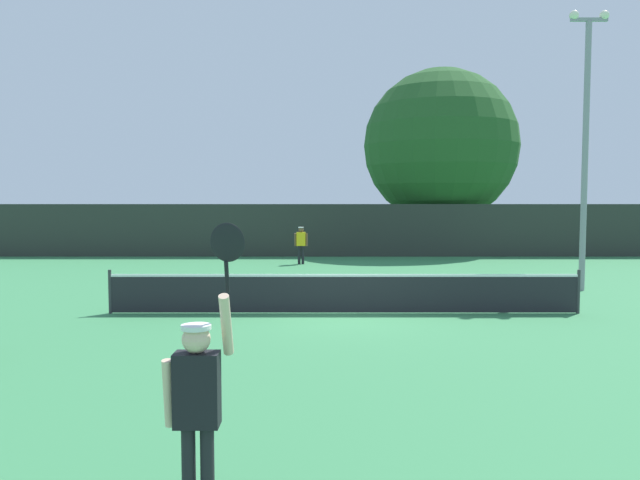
{
  "coord_description": "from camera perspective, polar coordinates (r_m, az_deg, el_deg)",
  "views": [
    {
      "loc": [
        -0.59,
        -14.68,
        2.78
      ],
      "look_at": [
        -0.49,
        5.86,
        1.4
      ],
      "focal_mm": 34.16,
      "sensor_mm": 36.0,
      "label": 1
    }
  ],
  "objects": [
    {
      "name": "player_receiving",
      "position": [
        26.06,
        -2.07,
        -0.15
      ],
      "size": [
        0.57,
        0.23,
        1.6
      ],
      "rotation": [
        0.0,
        0.0,
        3.14
      ],
      "color": "yellow",
      "rests_on": "ground"
    },
    {
      "name": "tennis_ball",
      "position": [
        17.97,
        -0.85,
        -4.96
      ],
      "size": [
        0.07,
        0.07,
        0.07
      ],
      "primitive_type": "sphere",
      "color": "#CCE033",
      "rests_on": "ground"
    },
    {
      "name": "tennis_net",
      "position": [
        14.87,
        2.01,
        -4.94
      ],
      "size": [
        11.5,
        0.08,
        1.07
      ],
      "color": "#232328",
      "rests_on": "ground"
    },
    {
      "name": "player_serving",
      "position": [
        5.41,
        -11.59,
        -13.79
      ],
      "size": [
        0.67,
        0.4,
        2.58
      ],
      "color": "black",
      "rests_on": "ground"
    },
    {
      "name": "light_pole",
      "position": [
        20.2,
        23.36,
        9.14
      ],
      "size": [
        1.18,
        0.28,
        8.38
      ],
      "color": "gray",
      "rests_on": "ground"
    },
    {
      "name": "ground_plane",
      "position": [
        14.96,
        2.0,
        -6.88
      ],
      "size": [
        120.0,
        120.0,
        0.0
      ],
      "primitive_type": "plane",
      "color": "#387F4C"
    },
    {
      "name": "parked_car_far",
      "position": [
        38.77,
        15.88,
        0.73
      ],
      "size": [
        2.4,
        4.4,
        1.69
      ],
      "rotation": [
        0.0,
        0.0,
        -0.12
      ],
      "color": "white",
      "rests_on": "ground"
    },
    {
      "name": "perimeter_fence",
      "position": [
        29.49,
        0.87,
        0.91
      ],
      "size": [
        35.58,
        0.12,
        2.55
      ],
      "primitive_type": "cube",
      "color": "#2D332D",
      "rests_on": "ground"
    },
    {
      "name": "large_tree",
      "position": [
        33.45,
        10.94,
        8.62
      ],
      "size": [
        8.18,
        8.18,
        9.71
      ],
      "color": "brown",
      "rests_on": "ground"
    },
    {
      "name": "parked_car_mid",
      "position": [
        35.44,
        11.47,
        0.52
      ],
      "size": [
        2.03,
        4.26,
        1.69
      ],
      "rotation": [
        0.0,
        0.0,
        -0.03
      ],
      "color": "#B7B7BC",
      "rests_on": "ground"
    },
    {
      "name": "parked_car_near",
      "position": [
        37.19,
        3.25,
        0.74
      ],
      "size": [
        2.07,
        4.27,
        1.69
      ],
      "rotation": [
        0.0,
        0.0,
        0.04
      ],
      "color": "#B7B7BC",
      "rests_on": "ground"
    }
  ]
}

